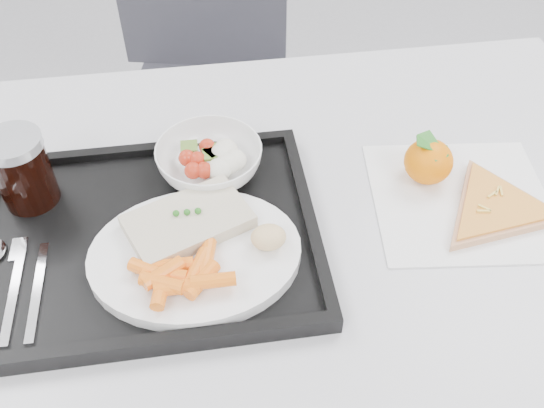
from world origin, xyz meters
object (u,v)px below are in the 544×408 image
(tangerine, at_px, (428,161))
(pizza_slice, at_px, (496,208))
(cola_glass, at_px, (22,169))
(table, at_px, (261,253))
(salad_bowl, at_px, (210,160))
(chair, at_px, (208,63))
(dinner_plate, at_px, (195,255))
(tray, at_px, (148,238))

(tangerine, xyz_separation_m, pizza_slice, (0.07, -0.08, -0.02))
(cola_glass, relative_size, tangerine, 1.41)
(table, relative_size, cola_glass, 11.11)
(table, xyz_separation_m, pizza_slice, (0.33, -0.03, 0.08))
(salad_bowl, xyz_separation_m, pizza_slice, (0.39, -0.13, -0.03))
(pizza_slice, bearing_deg, chair, 115.39)
(cola_glass, distance_m, pizza_slice, 0.65)
(chair, relative_size, salad_bowl, 6.11)
(cola_glass, bearing_deg, salad_bowl, 3.73)
(table, distance_m, dinner_plate, 0.14)
(dinner_plate, relative_size, tangerine, 3.52)
(dinner_plate, bearing_deg, tangerine, 18.46)
(cola_glass, xyz_separation_m, tangerine, (0.56, -0.03, -0.04))
(chair, xyz_separation_m, tray, (-0.12, -0.74, 0.22))
(table, bearing_deg, tangerine, 11.31)
(chair, distance_m, cola_glass, 0.76)
(dinner_plate, xyz_separation_m, tangerine, (0.34, 0.11, 0.01))
(chair, xyz_separation_m, cola_glass, (-0.28, -0.65, 0.28))
(tray, height_order, cola_glass, cola_glass)
(chair, height_order, cola_glass, chair)
(table, distance_m, tray, 0.17)
(dinner_plate, distance_m, salad_bowl, 0.16)
(table, height_order, tangerine, tangerine)
(salad_bowl, bearing_deg, tray, -130.36)
(cola_glass, bearing_deg, table, -14.26)
(table, bearing_deg, salad_bowl, 122.18)
(table, bearing_deg, chair, 92.64)
(table, bearing_deg, pizza_slice, -5.30)
(chair, xyz_separation_m, tangerine, (0.29, -0.68, 0.25))
(cola_glass, bearing_deg, tangerine, -2.87)
(table, distance_m, tangerine, 0.28)
(cola_glass, height_order, tangerine, cola_glass)
(tangerine, bearing_deg, chair, 112.82)
(chair, distance_m, tray, 0.79)
(cola_glass, height_order, pizza_slice, cola_glass)
(pizza_slice, bearing_deg, tangerine, 132.80)
(table, xyz_separation_m, tray, (-0.15, -0.01, 0.08))
(tray, bearing_deg, chair, 80.96)
(chair, distance_m, salad_bowl, 0.68)
(chair, bearing_deg, salad_bowl, -92.35)
(table, height_order, dinner_plate, dinner_plate)
(tangerine, relative_size, pizza_slice, 0.26)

